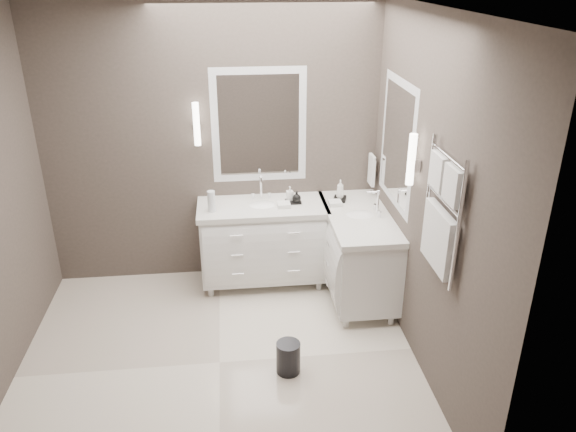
{
  "coord_description": "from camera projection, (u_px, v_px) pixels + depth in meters",
  "views": [
    {
      "loc": [
        0.15,
        -3.69,
        2.97
      ],
      "look_at": [
        0.64,
        0.7,
        0.96
      ],
      "focal_mm": 35.0,
      "sensor_mm": 36.0,
      "label": 1
    }
  ],
  "objects": [
    {
      "name": "sconce_right",
      "position": [
        411.0,
        161.0,
        4.25
      ],
      "size": [
        0.06,
        0.06,
        0.4
      ],
      "color": "white",
      "rests_on": "wall_right"
    },
    {
      "name": "soap_bottle_a",
      "position": [
        290.0,
        193.0,
        5.38
      ],
      "size": [
        0.07,
        0.07,
        0.14
      ],
      "primitive_type": "imported",
      "rotation": [
        0.0,
        0.0,
        0.17
      ],
      "color": "white",
      "rests_on": "amenity_tray_back"
    },
    {
      "name": "soap_bottle_c",
      "position": [
        340.0,
        189.0,
        5.41
      ],
      "size": [
        0.08,
        0.08,
        0.18
      ],
      "primitive_type": "imported",
      "rotation": [
        0.0,
        0.0,
        -0.2
      ],
      "color": "white",
      "rests_on": "amenity_tray_right"
    },
    {
      "name": "sconce_back",
      "position": [
        197.0,
        125.0,
        5.17
      ],
      "size": [
        0.06,
        0.06,
        0.4
      ],
      "color": "white",
      "rests_on": "wall_back"
    },
    {
      "name": "towel_bar_corner",
      "position": [
        372.0,
        169.0,
        5.47
      ],
      "size": [
        0.03,
        0.22,
        0.3
      ],
      "color": "white",
      "rests_on": "wall_right"
    },
    {
      "name": "vanity_right",
      "position": [
        358.0,
        249.0,
        5.3
      ],
      "size": [
        0.59,
        1.24,
        0.97
      ],
      "color": "white",
      "rests_on": "floor"
    },
    {
      "name": "mirror_back",
      "position": [
        259.0,
        126.0,
        5.3
      ],
      "size": [
        0.9,
        0.02,
        1.1
      ],
      "color": "white",
      "rests_on": "wall_back"
    },
    {
      "name": "wall_right",
      "position": [
        428.0,
        201.0,
        4.15
      ],
      "size": [
        0.01,
        3.0,
        2.7
      ],
      "primitive_type": "cube",
      "color": "#473E38",
      "rests_on": "floor"
    },
    {
      "name": "water_bottle",
      "position": [
        211.0,
        201.0,
        5.17
      ],
      "size": [
        0.09,
        0.09,
        0.2
      ],
      "primitive_type": "cylinder",
      "rotation": [
        0.0,
        0.0,
        -0.3
      ],
      "color": "silver",
      "rests_on": "vanity_back"
    },
    {
      "name": "wall_back",
      "position": [
        212.0,
        147.0,
        5.35
      ],
      "size": [
        3.2,
        0.01,
        2.7
      ],
      "primitive_type": "cube",
      "color": "#473E38",
      "rests_on": "floor"
    },
    {
      "name": "towel_ladder",
      "position": [
        441.0,
        218.0,
        3.77
      ],
      "size": [
        0.06,
        0.58,
        0.9
      ],
      "color": "white",
      "rests_on": "wall_right"
    },
    {
      "name": "waste_bin",
      "position": [
        288.0,
        357.0,
        4.4
      ],
      "size": [
        0.25,
        0.25,
        0.27
      ],
      "primitive_type": "cylinder",
      "rotation": [
        0.0,
        0.0,
        0.37
      ],
      "color": "black",
      "rests_on": "floor"
    },
    {
      "name": "soap_bottle_b",
      "position": [
        297.0,
        196.0,
        5.34
      ],
      "size": [
        0.11,
        0.11,
        0.11
      ],
      "primitive_type": "imported",
      "rotation": [
        0.0,
        0.0,
        -0.4
      ],
      "color": "black",
      "rests_on": "amenity_tray_back"
    },
    {
      "name": "wall_front",
      "position": [
        205.0,
        340.0,
        2.63
      ],
      "size": [
        3.2,
        0.01,
        2.7
      ],
      "primitive_type": "cube",
      "color": "#473E38",
      "rests_on": "floor"
    },
    {
      "name": "floor",
      "position": [
        220.0,
        363.0,
        4.55
      ],
      "size": [
        3.2,
        3.0,
        0.01
      ],
      "primitive_type": "cube",
      "color": "white",
      "rests_on": "ground"
    },
    {
      "name": "ceiling",
      "position": [
        197.0,
        8.0,
        3.43
      ],
      "size": [
        3.2,
        3.0,
        0.01
      ],
      "primitive_type": "cube",
      "color": "white",
      "rests_on": "wall_back"
    },
    {
      "name": "amenity_tray_back",
      "position": [
        293.0,
        202.0,
        5.39
      ],
      "size": [
        0.15,
        0.12,
        0.02
      ],
      "primitive_type": "cube",
      "rotation": [
        0.0,
        0.0,
        0.03
      ],
      "color": "black",
      "rests_on": "vanity_back"
    },
    {
      "name": "mirror_right",
      "position": [
        397.0,
        143.0,
        4.79
      ],
      "size": [
        0.02,
        0.9,
        1.1
      ],
      "color": "white",
      "rests_on": "wall_right"
    },
    {
      "name": "vanity_back",
      "position": [
        263.0,
        239.0,
        5.5
      ],
      "size": [
        1.24,
        0.59,
        0.97
      ],
      "color": "white",
      "rests_on": "floor"
    },
    {
      "name": "amenity_tray_right",
      "position": [
        340.0,
        199.0,
        5.46
      ],
      "size": [
        0.16,
        0.18,
        0.02
      ],
      "primitive_type": "cube",
      "rotation": [
        0.0,
        0.0,
        -0.29
      ],
      "color": "black",
      "rests_on": "vanity_right"
    }
  ]
}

